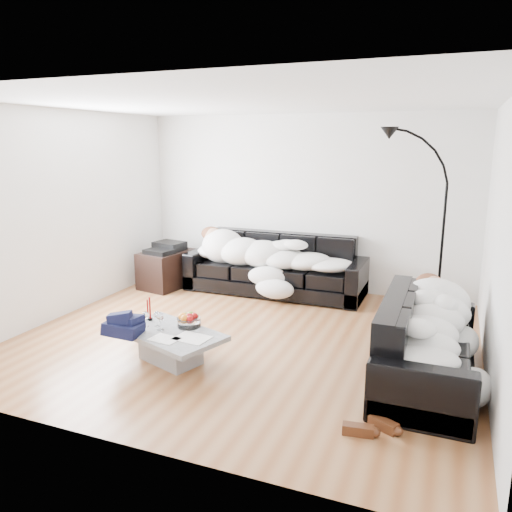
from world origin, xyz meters
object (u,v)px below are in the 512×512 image
at_px(wine_glass_a, 157,319).
at_px(floor_lamp, 443,237).
at_px(coffee_table, 170,346).
at_px(wine_glass_c, 160,321).
at_px(candle_left, 148,310).
at_px(sleeper_back, 274,251).
at_px(sofa_right, 428,340).
at_px(sleeper_right, 430,317).
at_px(candle_right, 150,309).
at_px(sofa_back, 275,264).
at_px(stereo, 166,247).
at_px(av_cabinet, 167,269).
at_px(fruit_bowl, 189,320).
at_px(shoes, 370,427).
at_px(wine_glass_b, 146,319).

distance_m(wine_glass_a, floor_lamp, 3.61).
bearing_deg(coffee_table, floor_lamp, 44.64).
height_order(wine_glass_c, candle_left, candle_left).
bearing_deg(sleeper_back, candle_left, -103.50).
distance_m(sofa_right, sleeper_right, 0.23).
height_order(sleeper_right, candle_right, sleeper_right).
bearing_deg(sofa_back, stereo, -168.80).
height_order(candle_left, floor_lamp, floor_lamp).
relative_size(candle_left, av_cabinet, 0.27).
bearing_deg(wine_glass_a, sleeper_back, 81.64).
height_order(sofa_right, sleeper_right, sleeper_right).
xyz_separation_m(wine_glass_c, stereo, (-1.37, 2.34, 0.21)).
bearing_deg(candle_right, fruit_bowl, -1.02).
bearing_deg(stereo, wine_glass_a, -51.09).
distance_m(sleeper_right, shoes, 1.28).
height_order(sofa_back, shoes, sofa_back).
relative_size(sleeper_right, candle_right, 6.50).
bearing_deg(candle_right, sleeper_back, 77.37).
relative_size(sofa_right, candle_right, 7.58).
bearing_deg(candle_right, floor_lamp, 38.25).
relative_size(fruit_bowl, shoes, 0.62).
bearing_deg(sofa_back, wine_glass_c, -96.06).
distance_m(sofa_back, stereo, 1.70).
xyz_separation_m(wine_glass_a, candle_left, (-0.20, 0.13, 0.03)).
bearing_deg(stereo, sleeper_right, -15.25).
bearing_deg(sleeper_right, stereo, 65.41).
distance_m(sleeper_back, candle_right, 2.48).
xyz_separation_m(sleeper_back, floor_lamp, (2.29, -0.18, 0.41)).
distance_m(av_cabinet, floor_lamp, 4.02).
xyz_separation_m(sleeper_right, candle_right, (-2.81, -0.34, -0.17)).
distance_m(wine_glass_a, wine_glass_c, 0.12).
bearing_deg(sofa_back, sofa_right, -43.09).
xyz_separation_m(sleeper_right, coffee_table, (-2.45, -0.54, -0.46)).
relative_size(coffee_table, stereo, 2.51).
height_order(av_cabinet, floor_lamp, floor_lamp).
xyz_separation_m(sleeper_back, stereo, (-1.65, -0.28, -0.02)).
xyz_separation_m(sofa_back, sleeper_right, (2.27, -2.12, 0.19)).
xyz_separation_m(fruit_bowl, wine_glass_a, (-0.31, -0.12, 0.00)).
height_order(sofa_back, stereo, sofa_back).
distance_m(sofa_right, candle_left, 2.87).
bearing_deg(candle_right, stereo, 117.55).
height_order(coffee_table, candle_right, candle_right).
bearing_deg(wine_glass_b, floor_lamp, 41.08).
relative_size(wine_glass_a, candle_left, 0.73).
bearing_deg(sofa_right, coffee_table, 102.51).
bearing_deg(candle_right, coffee_table, -29.31).
bearing_deg(candle_right, av_cabinet, 117.55).
bearing_deg(wine_glass_c, coffee_table, 0.89).
distance_m(sofa_back, wine_glass_c, 2.68).
height_order(sofa_right, wine_glass_b, sofa_right).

